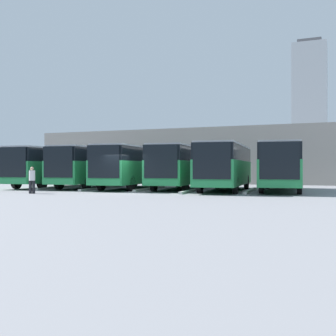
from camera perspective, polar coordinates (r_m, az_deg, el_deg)
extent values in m
plane|color=gray|center=(27.79, -6.06, -3.34)|extent=(600.00, 600.00, 0.00)
cube|color=#238447|center=(30.45, 15.13, -0.63)|extent=(3.65, 10.85, 1.67)
cube|color=black|center=(30.46, 15.13, 1.91)|extent=(3.59, 10.69, 1.03)
cube|color=black|center=(25.11, 14.85, 0.99)|extent=(2.26, 0.27, 2.20)
cube|color=#238447|center=(25.12, 14.85, -2.16)|extent=(2.45, 0.31, 0.40)
cube|color=silver|center=(30.49, 15.13, 2.98)|extent=(3.50, 10.42, 0.12)
cylinder|color=black|center=(27.16, 17.38, -2.26)|extent=(0.41, 1.12, 1.09)
cylinder|color=black|center=(27.22, 12.57, -2.26)|extent=(0.41, 1.12, 1.09)
cylinder|color=black|center=(33.76, 17.19, -1.83)|extent=(0.41, 1.12, 1.09)
cylinder|color=black|center=(33.80, 13.32, -1.83)|extent=(0.41, 1.12, 1.09)
cube|color=#B2B2AD|center=(29.21, 11.08, -3.03)|extent=(0.94, 6.92, 0.15)
cube|color=#238447|center=(30.12, 7.78, -0.64)|extent=(3.65, 10.85, 1.67)
cube|color=black|center=(30.14, 7.77, 1.93)|extent=(3.59, 10.69, 1.03)
cube|color=black|center=(24.86, 5.92, 1.00)|extent=(2.26, 0.27, 2.20)
cube|color=#238447|center=(24.87, 5.92, -2.18)|extent=(2.45, 0.31, 0.40)
cube|color=silver|center=(30.16, 7.77, 3.02)|extent=(3.50, 10.42, 0.12)
cylinder|color=black|center=(26.71, 9.13, -2.30)|extent=(0.41, 1.12, 1.09)
cylinder|color=black|center=(27.10, 4.34, -2.27)|extent=(0.41, 1.12, 1.09)
cylinder|color=black|center=(33.27, 10.58, -1.86)|extent=(0.41, 1.12, 1.09)
cylinder|color=black|center=(33.58, 6.70, -1.84)|extent=(0.41, 1.12, 1.09)
cube|color=#B2B2AD|center=(29.17, 3.41, -3.04)|extent=(0.94, 6.92, 0.15)
cube|color=#238447|center=(32.35, 1.84, -0.60)|extent=(3.65, 10.85, 1.67)
cube|color=black|center=(32.36, 1.84, 1.79)|extent=(3.59, 10.69, 1.03)
cube|color=black|center=(27.22, -1.00, 0.91)|extent=(2.26, 0.27, 2.20)
cube|color=#238447|center=(27.22, -1.00, -2.00)|extent=(2.45, 0.31, 0.40)
cube|color=silver|center=(32.38, 1.84, 2.80)|extent=(3.50, 10.42, 0.12)
cylinder|color=black|center=(28.88, 2.37, -2.13)|extent=(0.41, 1.12, 1.09)
cylinder|color=black|center=(29.52, -1.93, -2.09)|extent=(0.41, 1.12, 1.09)
cylinder|color=black|center=(35.32, 4.98, -1.76)|extent=(0.41, 1.12, 1.09)
cylinder|color=black|center=(35.84, 1.40, -1.73)|extent=(0.41, 1.12, 1.09)
cube|color=#B2B2AD|center=(31.62, -2.37, -2.81)|extent=(0.94, 6.92, 0.15)
cube|color=#238447|center=(33.07, -4.79, -0.59)|extent=(3.65, 10.85, 1.67)
cube|color=black|center=(33.09, -4.79, 1.75)|extent=(3.59, 10.69, 1.03)
cube|color=black|center=(28.16, -8.73, 0.87)|extent=(2.26, 0.27, 2.20)
cube|color=#238447|center=(28.17, -8.73, -1.93)|extent=(2.45, 0.31, 0.40)
cube|color=silver|center=(33.11, -4.79, 2.74)|extent=(3.50, 10.42, 0.12)
cylinder|color=black|center=(29.60, -5.05, -2.08)|extent=(0.41, 1.12, 1.09)
cylinder|color=black|center=(30.51, -9.04, -2.02)|extent=(0.41, 1.12, 1.09)
cylinder|color=black|center=(35.82, -1.18, -1.73)|extent=(0.41, 1.12, 1.09)
cylinder|color=black|center=(36.57, -4.59, -1.70)|extent=(0.41, 1.12, 1.09)
cube|color=#B2B2AD|center=(32.62, -9.01, -2.72)|extent=(0.94, 6.92, 0.15)
cube|color=#238447|center=(35.06, -10.16, -0.56)|extent=(3.65, 10.85, 1.67)
cube|color=black|center=(35.07, -10.16, 1.65)|extent=(3.59, 10.69, 1.03)
cube|color=black|center=(30.38, -14.67, 0.81)|extent=(2.26, 0.27, 2.20)
cube|color=#238447|center=(30.39, -14.68, -1.79)|extent=(2.45, 0.31, 0.40)
cube|color=silver|center=(35.09, -10.16, 2.58)|extent=(3.50, 10.42, 0.12)
cylinder|color=black|center=(31.61, -10.99, -1.95)|extent=(0.41, 1.12, 1.09)
cylinder|color=black|center=(32.73, -14.54, -1.89)|extent=(0.41, 1.12, 1.09)
cylinder|color=black|center=(37.59, -6.35, -1.65)|extent=(0.41, 1.12, 1.09)
cylinder|color=black|center=(38.53, -9.48, -1.61)|extent=(0.41, 1.12, 1.09)
cube|color=#B2B2AD|center=(34.83, -14.18, -2.55)|extent=(0.94, 6.92, 0.15)
cube|color=#238447|center=(36.92, -15.38, -0.53)|extent=(3.65, 10.85, 1.67)
cube|color=black|center=(36.94, -15.38, 1.56)|extent=(3.59, 10.69, 1.03)
cube|color=black|center=(32.51, -20.34, 0.75)|extent=(2.26, 0.27, 2.20)
cube|color=#238447|center=(32.52, -20.35, -1.68)|extent=(2.45, 0.31, 0.40)
cube|color=silver|center=(36.96, -15.37, 2.45)|extent=(3.50, 10.42, 0.12)
cylinder|color=black|center=(33.54, -16.69, -1.84)|extent=(0.41, 1.12, 1.09)
cylinder|color=black|center=(34.84, -19.84, -1.78)|extent=(0.41, 1.12, 1.09)
cylinder|color=black|center=(39.23, -11.42, -1.59)|extent=(0.41, 1.12, 1.09)
cylinder|color=black|center=(40.35, -14.28, -1.54)|extent=(0.41, 1.12, 1.09)
cylinder|color=black|center=(28.02, -18.15, -2.47)|extent=(0.25, 0.25, 0.82)
cylinder|color=black|center=(27.97, -17.74, -2.48)|extent=(0.25, 0.25, 0.82)
cylinder|color=silver|center=(27.98, -17.94, -0.97)|extent=(0.50, 0.50, 0.65)
sphere|color=tan|center=(27.97, -17.94, -0.08)|extent=(0.22, 0.22, 0.22)
cube|color=gray|center=(49.40, 6.80, 1.50)|extent=(40.15, 12.09, 5.87)
cube|color=silver|center=(56.84, 8.83, 4.00)|extent=(40.15, 3.00, 0.24)
cylinder|color=slate|center=(62.49, -3.56, 1.05)|extent=(0.20, 0.20, 5.62)
cube|color=#ADB2B7|center=(267.13, 18.66, 7.69)|extent=(19.33, 19.33, 75.20)
cube|color=#4C4C51|center=(275.06, 18.66, 15.72)|extent=(13.53, 13.53, 2.40)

